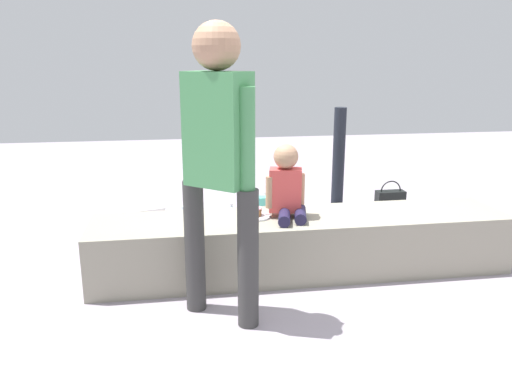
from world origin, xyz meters
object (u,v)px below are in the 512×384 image
(child_seated, at_px, (287,186))
(gift_bag, at_px, (267,212))
(adult_standing, at_px, (218,149))
(handbag_black_leather, at_px, (390,201))
(cake_plate, at_px, (254,214))
(party_cup_red, at_px, (428,229))
(water_bottle_far_side, at_px, (232,216))
(water_bottle_near_gift, at_px, (185,212))
(cake_box_white, at_px, (143,213))

(child_seated, xyz_separation_m, gift_bag, (0.04, 0.93, -0.46))
(child_seated, height_order, gift_bag, child_seated)
(child_seated, distance_m, gift_bag, 1.04)
(child_seated, xyz_separation_m, adult_standing, (-0.49, -0.55, 0.35))
(gift_bag, height_order, handbag_black_leather, gift_bag)
(adult_standing, relative_size, cake_plate, 7.05)
(gift_bag, distance_m, party_cup_red, 1.34)
(gift_bag, xyz_separation_m, water_bottle_far_side, (-0.30, 0.07, -0.04))
(adult_standing, relative_size, water_bottle_far_side, 7.68)
(adult_standing, height_order, water_bottle_near_gift, adult_standing)
(gift_bag, xyz_separation_m, cake_box_white, (-1.06, 0.36, -0.07))
(water_bottle_near_gift, bearing_deg, water_bottle_far_side, -28.00)
(gift_bag, bearing_deg, water_bottle_near_gift, 158.15)
(child_seated, height_order, cake_box_white, child_seated)
(gift_bag, xyz_separation_m, water_bottle_near_gift, (-0.69, 0.28, -0.06))
(water_bottle_near_gift, xyz_separation_m, handbag_black_leather, (1.91, -0.02, 0.03))
(cake_plate, xyz_separation_m, water_bottle_near_gift, (-0.44, 1.18, -0.33))
(child_seated, relative_size, water_bottle_far_side, 2.35)
(adult_standing, bearing_deg, water_bottle_far_side, 81.68)
(water_bottle_far_side, height_order, party_cup_red, water_bottle_far_side)
(cake_box_white, bearing_deg, cake_plate, -57.25)
(child_seated, bearing_deg, adult_standing, -131.66)
(party_cup_red, bearing_deg, child_seated, -157.36)
(adult_standing, distance_m, cake_box_white, 2.11)
(child_seated, relative_size, cake_plate, 2.16)
(gift_bag, height_order, water_bottle_far_side, gift_bag)
(adult_standing, height_order, cake_plate, adult_standing)
(adult_standing, height_order, party_cup_red, adult_standing)
(adult_standing, xyz_separation_m, cake_plate, (0.27, 0.58, -0.54))
(gift_bag, xyz_separation_m, party_cup_red, (1.28, -0.38, -0.09))
(water_bottle_near_gift, bearing_deg, gift_bag, -21.85)
(party_cup_red, bearing_deg, adult_standing, -148.77)
(gift_bag, height_order, water_bottle_near_gift, gift_bag)
(party_cup_red, bearing_deg, handbag_black_leather, 95.80)
(child_seated, relative_size, cake_box_white, 1.46)
(water_bottle_near_gift, distance_m, handbag_black_leather, 1.91)
(cake_plate, relative_size, water_bottle_near_gift, 1.24)
(party_cup_red, bearing_deg, water_bottle_far_side, 164.24)
(water_bottle_far_side, relative_size, party_cup_red, 2.25)
(gift_bag, height_order, cake_box_white, gift_bag)
(cake_plate, bearing_deg, child_seated, -8.62)
(cake_plate, distance_m, gift_bag, 0.97)
(cake_plate, xyz_separation_m, handbag_black_leather, (1.47, 1.15, -0.30))
(adult_standing, xyz_separation_m, party_cup_red, (1.81, 1.10, -0.91))
(water_bottle_far_side, bearing_deg, child_seated, -75.48)
(child_seated, bearing_deg, water_bottle_near_gift, 118.27)
(cake_plate, height_order, party_cup_red, cake_plate)
(cake_box_white, bearing_deg, handbag_black_leather, -2.64)
(child_seated, relative_size, handbag_black_leather, 1.59)
(adult_standing, relative_size, gift_bag, 5.10)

